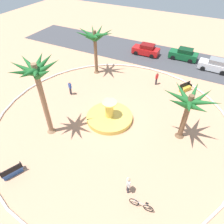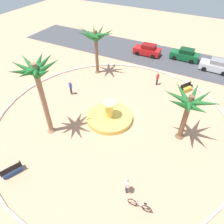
# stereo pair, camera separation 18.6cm
# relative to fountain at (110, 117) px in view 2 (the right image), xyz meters

# --- Properties ---
(ground_plane) EXTENTS (80.00, 80.00, 0.00)m
(ground_plane) POSITION_rel_fountain_xyz_m (0.37, 0.06, -0.31)
(ground_plane) COLOR tan
(plaza_curb) EXTENTS (23.00, 23.00, 0.20)m
(plaza_curb) POSITION_rel_fountain_xyz_m (0.37, 0.06, -0.21)
(plaza_curb) COLOR silver
(plaza_curb) RESTS_ON ground
(street_asphalt) EXTENTS (48.00, 8.00, 0.03)m
(street_asphalt) POSITION_rel_fountain_xyz_m (0.37, 15.96, -0.30)
(street_asphalt) COLOR #424247
(street_asphalt) RESTS_ON ground
(fountain) EXTENTS (4.55, 4.55, 2.16)m
(fountain) POSITION_rel_fountain_xyz_m (0.00, 0.00, 0.00)
(fountain) COLOR gold
(fountain) RESTS_ON ground
(palm_tree_near_fountain) EXTENTS (4.56, 4.53, 4.85)m
(palm_tree_near_fountain) POSITION_rel_fountain_xyz_m (6.78, 0.93, 3.42)
(palm_tree_near_fountain) COLOR brown
(palm_tree_near_fountain) RESTS_ON ground
(palm_tree_by_curb) EXTENTS (3.89, 4.03, 7.24)m
(palm_tree_by_curb) POSITION_rel_fountain_xyz_m (-4.06, -3.99, 5.45)
(palm_tree_by_curb) COLOR #8E6B4C
(palm_tree_by_curb) RESTS_ON ground
(palm_tree_mid_plaza) EXTENTS (4.76, 4.61, 5.80)m
(palm_tree_mid_plaza) POSITION_rel_fountain_xyz_m (-5.88, 7.42, 4.27)
(palm_tree_mid_plaza) COLOR brown
(palm_tree_mid_plaza) RESTS_ON ground
(bench_east) EXTENTS (1.27, 1.62, 1.00)m
(bench_east) POSITION_rel_fountain_xyz_m (5.60, 8.49, 0.04)
(bench_east) COLOR gold
(bench_east) RESTS_ON ground
(bench_west) EXTENTS (1.11, 1.66, 1.00)m
(bench_west) POSITION_rel_fountain_xyz_m (-3.65, -8.98, 0.04)
(bench_west) COLOR #335BA8
(bench_west) RESTS_ON ground
(bicycle_red_frame) EXTENTS (1.72, 0.44, 0.94)m
(bicycle_red_frame) POSITION_rel_fountain_xyz_m (6.03, -6.87, 0.07)
(bicycle_red_frame) COLOR black
(bicycle_red_frame) RESTS_ON ground
(person_cyclist_helmet) EXTENTS (0.37, 0.44, 1.64)m
(person_cyclist_helmet) POSITION_rel_fountain_xyz_m (4.76, -6.20, 0.61)
(person_cyclist_helmet) COLOR #33333D
(person_cyclist_helmet) RESTS_ON ground
(person_cyclist_photo) EXTENTS (0.28, 0.52, 1.63)m
(person_cyclist_photo) POSITION_rel_fountain_xyz_m (2.11, 8.25, 0.60)
(person_cyclist_photo) COLOR #33333D
(person_cyclist_photo) RESTS_ON ground
(person_pedestrian_stroll) EXTENTS (0.51, 0.29, 1.71)m
(person_pedestrian_stroll) POSITION_rel_fountain_xyz_m (-5.94, 1.69, 0.65)
(person_pedestrian_stroll) COLOR #33333D
(person_pedestrian_stroll) RESTS_ON ground
(parked_car_leftmost) EXTENTS (4.03, 1.98, 1.67)m
(parked_car_leftmost) POSITION_rel_fountain_xyz_m (-1.94, 15.55, 0.47)
(parked_car_leftmost) COLOR red
(parked_car_leftmost) RESTS_ON ground
(parked_car_second) EXTENTS (4.00, 1.92, 1.67)m
(parked_car_second) POSITION_rel_fountain_xyz_m (3.49, 16.61, 0.47)
(parked_car_second) COLOR #145B2D
(parked_car_second) RESTS_ON ground
(parked_car_third) EXTENTS (4.05, 2.01, 1.67)m
(parked_car_third) POSITION_rel_fountain_xyz_m (7.95, 15.19, 0.47)
(parked_car_third) COLOR silver
(parked_car_third) RESTS_ON ground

